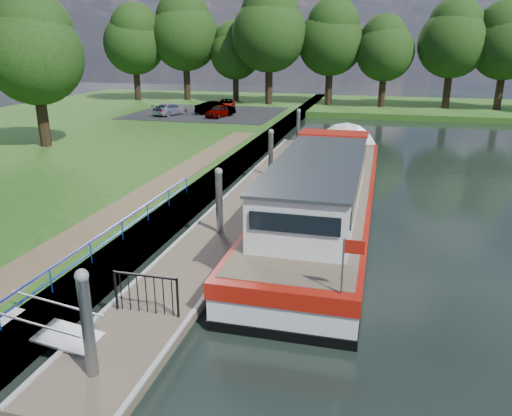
% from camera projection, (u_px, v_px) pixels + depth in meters
% --- Properties ---
extents(ground, '(160.00, 160.00, 0.00)m').
position_uv_depth(ground, '(107.00, 375.00, 11.60)').
color(ground, black).
rests_on(ground, ground).
extents(bank_edge, '(1.10, 90.00, 0.78)m').
position_uv_depth(bank_edge, '(212.00, 184.00, 25.88)').
color(bank_edge, '#473D2D').
rests_on(bank_edge, ground).
extents(far_bank, '(60.00, 18.00, 0.60)m').
position_uv_depth(far_bank, '(440.00, 108.00, 56.57)').
color(far_bank, '#244E16').
rests_on(far_bank, ground).
extents(footpath, '(1.60, 40.00, 0.05)m').
position_uv_depth(footpath, '(110.00, 217.00, 19.74)').
color(footpath, brown).
rests_on(footpath, riverbank).
extents(carpark, '(14.00, 12.00, 0.06)m').
position_uv_depth(carpark, '(207.00, 113.00, 48.87)').
color(carpark, black).
rests_on(carpark, riverbank).
extents(blue_fence, '(0.04, 18.04, 0.72)m').
position_uv_depth(blue_fence, '(72.00, 260.00, 14.59)').
color(blue_fence, '#0C2DBF').
rests_on(blue_fence, riverbank).
extents(pontoon, '(2.50, 30.00, 0.56)m').
position_uv_depth(pontoon, '(250.00, 203.00, 23.51)').
color(pontoon, brown).
rests_on(pontoon, ground).
extents(mooring_piles, '(0.30, 27.30, 3.55)m').
position_uv_depth(mooring_piles, '(250.00, 180.00, 23.16)').
color(mooring_piles, gray).
rests_on(mooring_piles, ground).
extents(gangway, '(2.58, 1.00, 0.92)m').
position_uv_depth(gangway, '(48.00, 330.00, 12.30)').
color(gangway, '#A5A8AD').
rests_on(gangway, ground).
extents(gate_panel, '(1.85, 0.05, 1.15)m').
position_uv_depth(gate_panel, '(146.00, 288.00, 13.27)').
color(gate_panel, black).
rests_on(gate_panel, ground).
extents(barge, '(4.36, 21.15, 4.78)m').
position_uv_depth(barge, '(326.00, 191.00, 22.18)').
color(barge, black).
rests_on(barge, ground).
extents(horizon_trees, '(54.38, 10.03, 12.87)m').
position_uv_depth(horizon_trees, '(319.00, 37.00, 54.27)').
color(horizon_trees, '#332316').
rests_on(horizon_trees, ground).
extents(bank_tree_a, '(6.12, 6.12, 9.72)m').
position_uv_depth(bank_tree_a, '(34.00, 48.00, 31.59)').
color(bank_tree_a, '#332316').
rests_on(bank_tree_a, riverbank).
extents(car_a, '(1.99, 3.50, 1.12)m').
position_uv_depth(car_a, '(219.00, 111.00, 45.83)').
color(car_a, '#999999').
rests_on(car_a, carpark).
extents(car_b, '(3.80, 1.44, 1.24)m').
position_uv_depth(car_b, '(215.00, 108.00, 47.18)').
color(car_b, '#999999').
rests_on(car_b, carpark).
extents(car_c, '(2.69, 4.07, 1.10)m').
position_uv_depth(car_c, '(171.00, 109.00, 47.17)').
color(car_c, '#999999').
rests_on(car_c, carpark).
extents(car_d, '(2.68, 4.13, 1.06)m').
position_uv_depth(car_d, '(226.00, 104.00, 50.97)').
color(car_d, '#999999').
rests_on(car_d, carpark).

